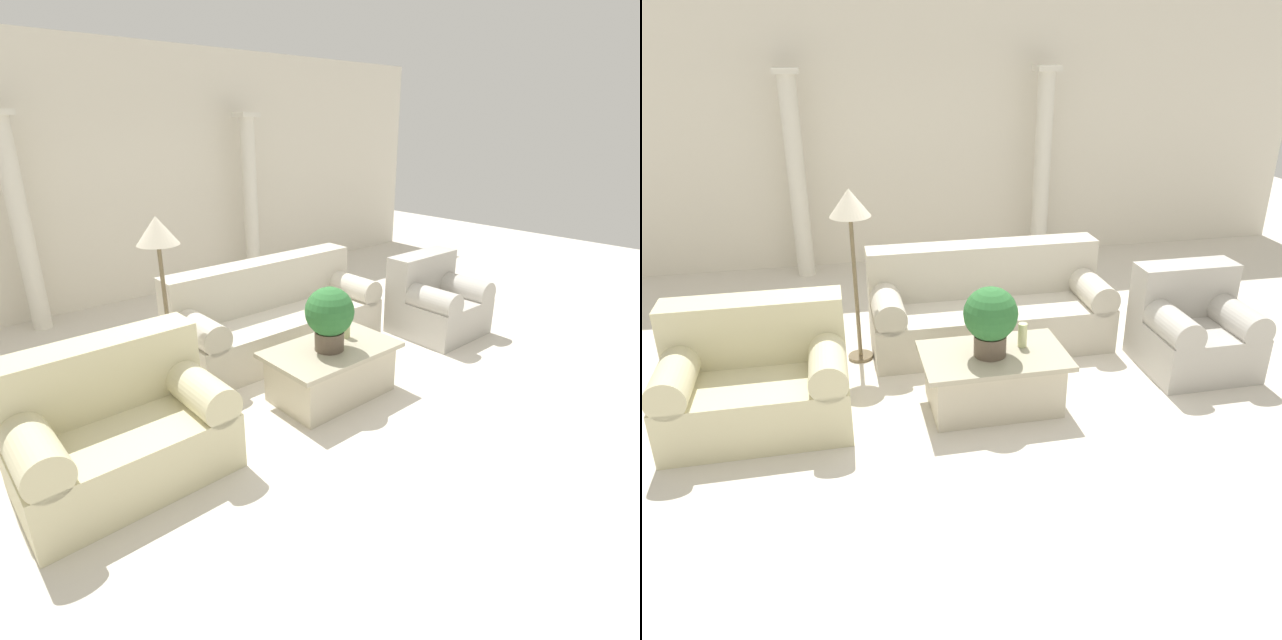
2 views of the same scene
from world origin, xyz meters
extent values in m
plane|color=silver|center=(0.00, 0.00, 0.00)|extent=(16.00, 16.00, 0.00)
cube|color=silver|center=(0.00, 3.42, 1.60)|extent=(10.00, 0.06, 3.20)
cube|color=beige|center=(0.12, 0.73, 0.21)|extent=(2.21, 0.88, 0.42)
cube|color=beige|center=(0.12, 1.02, 0.67)|extent=(2.21, 0.31, 0.49)
cylinder|color=beige|center=(-0.84, 0.73, 0.51)|extent=(0.28, 0.88, 0.28)
cylinder|color=beige|center=(1.09, 0.73, 0.51)|extent=(0.28, 0.88, 0.28)
cube|color=beige|center=(-1.90, -0.24, 0.21)|extent=(1.33, 0.88, 0.42)
cube|color=beige|center=(-1.90, 0.05, 0.67)|extent=(1.33, 0.31, 0.49)
cylinder|color=beige|center=(-2.43, -0.24, 0.51)|extent=(0.28, 0.88, 0.28)
cylinder|color=beige|center=(-1.38, -0.24, 0.51)|extent=(0.28, 0.88, 0.28)
cube|color=beige|center=(-0.12, -0.33, 0.21)|extent=(0.99, 0.62, 0.42)
cube|color=#B3A98F|center=(-0.12, -0.33, 0.44)|extent=(1.13, 0.70, 0.04)
cylinder|color=brown|center=(-0.15, -0.35, 0.54)|extent=(0.25, 0.25, 0.17)
sphere|color=#2D6B33|center=(-0.15, -0.35, 0.80)|extent=(0.42, 0.42, 0.42)
cylinder|color=beige|center=(0.13, -0.26, 0.56)|extent=(0.07, 0.07, 0.20)
cylinder|color=brown|center=(-1.11, 0.69, 0.01)|extent=(0.22, 0.22, 0.03)
cylinder|color=brown|center=(-1.11, 0.69, 0.68)|extent=(0.04, 0.04, 1.30)
cone|color=beige|center=(-1.11, 0.69, 1.45)|extent=(0.35, 0.35, 0.23)
cylinder|color=silver|center=(-1.62, 3.06, 1.16)|extent=(0.21, 0.21, 2.33)
cylinder|color=silver|center=(1.38, 3.06, 1.16)|extent=(0.21, 0.21, 2.33)
cube|color=silver|center=(1.38, 3.06, 2.36)|extent=(0.29, 0.29, 0.06)
cube|color=#B7B2A8|center=(1.77, -0.09, 0.21)|extent=(0.90, 0.85, 0.41)
cube|color=#B7B2A8|center=(1.77, 0.18, 0.65)|extent=(0.90, 0.30, 0.46)
cylinder|color=#B7B2A8|center=(1.46, -0.09, 0.49)|extent=(0.28, 0.85, 0.28)
cylinder|color=#B7B2A8|center=(2.07, -0.09, 0.49)|extent=(0.28, 0.85, 0.28)
camera|label=1|loc=(-2.76, -3.19, 2.25)|focal=28.00mm
camera|label=2|loc=(-1.25, -4.47, 2.68)|focal=35.00mm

